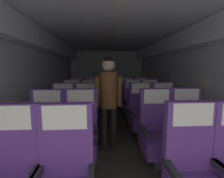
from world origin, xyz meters
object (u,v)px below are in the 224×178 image
at_px(seat_b_right_aisle, 188,133).
at_px(seat_d_right_aisle, 150,104).
at_px(seat_d_left_window, 72,105).
at_px(seat_c_right_window, 141,115).
at_px(seat_b_left_aisle, 81,136).
at_px(seat_b_right_window, 157,134).
at_px(seat_e_right_aisle, 141,98).
at_px(seat_d_right_window, 133,105).
at_px(flight_attendant, 109,94).
at_px(seat_b_left_window, 47,137).
at_px(seat_a_right_window, 195,177).
at_px(seat_e_left_window, 77,99).
at_px(seat_c_right_aisle, 164,114).
at_px(seat_e_right_window, 127,98).
at_px(seat_c_left_aisle, 86,116).
at_px(seat_c_left_window, 63,116).
at_px(seat_d_left_aisle, 90,105).
at_px(seat_e_left_aisle, 92,98).

relative_size(seat_b_right_aisle, seat_d_right_aisle, 1.00).
distance_m(seat_d_left_window, seat_d_right_aisle, 1.96).
bearing_deg(seat_d_left_window, seat_c_right_window, -31.49).
height_order(seat_b_left_aisle, seat_b_right_window, same).
xyz_separation_m(seat_b_right_window, seat_e_right_aisle, (0.44, 2.76, 0.00)).
relative_size(seat_d_right_window, flight_attendant, 0.70).
relative_size(seat_b_left_window, seat_c_right_window, 1.00).
relative_size(seat_a_right_window, seat_e_left_window, 1.00).
distance_m(seat_c_right_aisle, seat_d_right_window, 1.00).
bearing_deg(seat_e_right_aisle, seat_e_right_window, -178.23).
bearing_deg(seat_c_right_window, seat_d_left_window, 148.51).
xyz_separation_m(seat_c_left_aisle, flight_attendant, (0.42, -0.43, 0.49)).
distance_m(seat_b_right_aisle, seat_c_left_window, 2.15).
distance_m(seat_d_left_aisle, seat_e_left_window, 1.00).
bearing_deg(seat_c_left_aisle, seat_b_right_aisle, -30.80).
bearing_deg(seat_a_right_window, seat_b_right_window, 90.66).
height_order(seat_c_left_window, seat_e_left_window, same).
bearing_deg(seat_b_left_aisle, seat_e_left_window, 99.54).
bearing_deg(seat_d_right_aisle, seat_c_left_window, -155.22).
height_order(seat_b_left_window, seat_c_right_aisle, same).
height_order(seat_c_left_aisle, seat_e_left_aisle, same).
bearing_deg(seat_b_right_aisle, seat_d_left_aisle, 129.87).
bearing_deg(flight_attendant, seat_c_left_window, 161.38).
height_order(seat_b_right_aisle, seat_c_right_aisle, same).
xyz_separation_m(seat_b_left_aisle, seat_c_right_window, (1.06, 0.91, 0.00)).
xyz_separation_m(seat_b_right_aisle, seat_e_right_window, (-0.45, 2.73, 0.00)).
height_order(seat_d_left_aisle, seat_d_right_aisle, same).
bearing_deg(seat_e_left_window, seat_c_right_window, -49.94).
distance_m(seat_e_left_aisle, seat_e_right_aisle, 1.51).
bearing_deg(seat_b_right_window, seat_e_right_window, 90.06).
relative_size(seat_b_left_window, seat_c_left_aisle, 1.00).
bearing_deg(seat_b_right_window, flight_attendant, 142.77).
height_order(seat_b_right_window, seat_c_right_window, same).
distance_m(seat_c_left_window, seat_d_right_window, 1.77).
height_order(seat_a_right_window, seat_b_left_aisle, same).
xyz_separation_m(seat_b_right_aisle, seat_d_left_aisle, (-1.52, 1.82, 0.00)).
height_order(seat_b_left_window, seat_b_right_window, same).
distance_m(seat_b_right_aisle, seat_c_right_aisle, 0.91).
relative_size(seat_b_right_window, seat_e_right_aisle, 1.00).
distance_m(seat_d_left_aisle, seat_e_right_aisle, 1.77).
xyz_separation_m(seat_b_right_aisle, seat_e_left_aisle, (-1.51, 2.74, 0.00)).
height_order(seat_c_right_window, seat_e_right_window, same).
xyz_separation_m(seat_b_left_aisle, seat_b_right_window, (1.06, -0.02, 0.00)).
height_order(seat_c_left_window, seat_e_right_aisle, same).
relative_size(seat_b_right_aisle, seat_e_right_window, 1.00).
height_order(seat_d_left_window, seat_e_right_window, same).
distance_m(seat_b_left_window, seat_b_right_window, 1.51).
relative_size(seat_c_left_aisle, seat_e_left_window, 1.00).
bearing_deg(seat_d_right_window, seat_b_left_aisle, -120.81).
xyz_separation_m(seat_b_left_window, seat_e_left_aisle, (0.44, 2.75, 0.00)).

